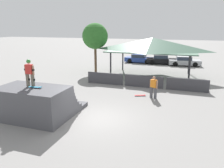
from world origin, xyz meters
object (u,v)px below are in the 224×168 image
Objects in this scene: tree_beside_pavilion at (95,36)px; parked_car_black at (161,60)px; bystander_walking at (154,86)px; parked_car_blue at (139,59)px; parked_car_silver at (184,61)px; skateboard_on_deck at (35,87)px; skater_on_deck at (29,71)px; skateboard_on_ground at (140,95)px.

tree_beside_pavilion is 1.29× the size of parked_car_black.
parked_car_blue is at bearing -47.43° from bystander_walking.
parked_car_silver is (1.96, 15.27, -0.33)m from bystander_walking.
skateboard_on_deck is 22.25m from parked_car_black.
parked_car_black is (6.73, 7.99, -3.50)m from tree_beside_pavilion.
parked_car_blue is 6.33m from parked_car_silver.
skateboard_on_deck is 0.47× the size of bystander_walking.
skater_on_deck is 2.01× the size of skateboard_on_deck.
bystander_walking is at bearing 43.22° from skater_on_deck.
tree_beside_pavilion is at bearing -150.58° from parked_car_silver.
bystander_walking is 16.38m from parked_car_blue.
skateboard_on_deck is at bearing -110.53° from parked_car_black.
parked_car_silver is (6.31, -0.52, -0.00)m from parked_car_blue.
parked_car_black reaches higher than skateboard_on_ground.
parked_car_silver is at bearing -70.16° from bystander_walking.
skateboard_on_deck is 0.14× the size of tree_beside_pavilion.
skater_on_deck is 0.37× the size of parked_car_blue.
tree_beside_pavilion is 11.02m from parked_car_black.
skater_on_deck reaches higher than parked_car_silver.
skater_on_deck reaches higher than parked_car_blue.
skateboard_on_deck is at bearing -149.76° from skateboard_on_ground.
skateboard_on_ground is at bearing -47.56° from tree_beside_pavilion.
skater_on_deck is 0.37× the size of parked_car_silver.
skateboard_on_deck reaches higher than parked_car_silver.
skateboard_on_deck is 8.02m from skateboard_on_ground.
parked_car_silver is at bearing 37.38° from tree_beside_pavilion.
tree_beside_pavilion is 1.31× the size of parked_car_blue.
skateboard_on_deck reaches higher than bystander_walking.
parked_car_blue is at bearing 169.95° from parked_car_black.
parked_car_blue is (-4.35, 15.79, -0.33)m from bystander_walking.
tree_beside_pavilion is (-1.76, 13.63, 1.32)m from skater_on_deck.
skateboard_on_ground is 0.20× the size of parked_car_blue.
skater_on_deck is at bearing -118.95° from parked_car_silver.
parked_car_black is 3.19m from parked_car_silver.
skater_on_deck is 0.28× the size of tree_beside_pavilion.
skater_on_deck is 21.88m from parked_car_blue.
skater_on_deck reaches higher than parked_car_black.
parked_car_black is 1.00× the size of parked_car_silver.
skater_on_deck is at bearing -111.59° from parked_car_black.
bystander_walking is 15.40m from parked_car_silver.
skateboard_on_deck reaches higher than parked_car_black.
skateboard_on_deck is at bearing -117.91° from parked_car_silver.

